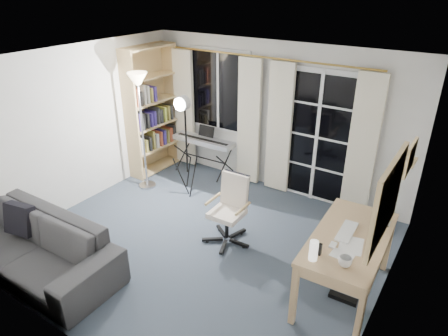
# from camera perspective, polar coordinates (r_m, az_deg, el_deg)

# --- Properties ---
(floor) EXTENTS (4.50, 4.00, 0.02)m
(floor) POSITION_cam_1_polar(r_m,az_deg,el_deg) (5.50, -3.09, -10.63)
(floor) COLOR #374150
(floor) RESTS_ON ground
(window) EXTENTS (1.20, 0.08, 1.40)m
(window) POSITION_cam_1_polar(r_m,az_deg,el_deg) (6.87, -0.69, 11.01)
(window) COLOR white
(window) RESTS_ON floor
(french_door) EXTENTS (1.32, 0.09, 2.11)m
(french_door) POSITION_cam_1_polar(r_m,az_deg,el_deg) (6.24, 13.20, 4.17)
(french_door) COLOR white
(french_door) RESTS_ON floor
(curtains) EXTENTS (3.60, 0.07, 2.13)m
(curtains) POSITION_cam_1_polar(r_m,az_deg,el_deg) (6.47, 5.62, 6.17)
(curtains) COLOR gold
(curtains) RESTS_ON floor
(bookshelf) EXTENTS (0.39, 1.05, 2.23)m
(bookshelf) POSITION_cam_1_polar(r_m,az_deg,el_deg) (7.21, -10.59, 7.61)
(bookshelf) COLOR tan
(bookshelf) RESTS_ON floor
(torchiere_lamp) EXTENTS (0.33, 0.33, 1.94)m
(torchiere_lamp) POSITION_cam_1_polar(r_m,az_deg,el_deg) (6.40, -12.02, 9.88)
(torchiere_lamp) COLOR #B2B2B7
(torchiere_lamp) RESTS_ON floor
(keyboard_piano) EXTENTS (1.16, 0.57, 0.83)m
(keyboard_piano) POSITION_cam_1_polar(r_m,az_deg,el_deg) (7.01, -2.93, 3.80)
(keyboard_piano) COLOR black
(keyboard_piano) RESTS_ON floor
(studio_light) EXTENTS (0.30, 0.34, 1.68)m
(studio_light) POSITION_cam_1_polar(r_m,az_deg,el_deg) (6.11, -5.85, 7.50)
(studio_light) COLOR black
(studio_light) RESTS_ON floor
(office_chair) EXTENTS (0.62, 0.65, 0.94)m
(office_chair) POSITION_cam_1_polar(r_m,az_deg,el_deg) (5.28, 1.03, -4.97)
(office_chair) COLOR black
(office_chair) RESTS_ON floor
(desk) EXTENTS (0.79, 1.48, 0.78)m
(desk) POSITION_cam_1_polar(r_m,az_deg,el_deg) (4.51, 17.44, -10.30)
(desk) COLOR tan
(desk) RESTS_ON floor
(monitor) EXTENTS (0.19, 0.56, 0.49)m
(monitor) POSITION_cam_1_polar(r_m,az_deg,el_deg) (4.65, 22.03, -4.17)
(monitor) COLOR silver
(monitor) RESTS_ON desk
(desk_clutter) EXTENTS (0.44, 0.89, 0.99)m
(desk_clutter) POSITION_cam_1_polar(r_m,az_deg,el_deg) (4.38, 15.60, -12.44)
(desk_clutter) COLOR white
(desk_clutter) RESTS_ON desk
(mug) EXTENTS (0.13, 0.11, 0.13)m
(mug) POSITION_cam_1_polar(r_m,az_deg,el_deg) (4.00, 16.93, -12.52)
(mug) COLOR silver
(mug) RESTS_ON desk
(wall_mirror) EXTENTS (0.04, 0.94, 0.74)m
(wall_mirror) POSITION_cam_1_polar(r_m,az_deg,el_deg) (3.63, 22.24, -4.21)
(wall_mirror) COLOR tan
(wall_mirror) RESTS_ON floor
(framed_print) EXTENTS (0.03, 0.42, 0.32)m
(framed_print) POSITION_cam_1_polar(r_m,az_deg,el_deg) (4.42, 25.06, 1.33)
(framed_print) COLOR tan
(framed_print) RESTS_ON floor
(wall_shelf) EXTENTS (0.16, 0.30, 0.18)m
(wall_shelf) POSITION_cam_1_polar(r_m,az_deg,el_deg) (4.96, 24.92, 1.47)
(wall_shelf) COLOR tan
(wall_shelf) RESTS_ON floor
(sofa) EXTENTS (2.33, 0.72, 0.91)m
(sofa) POSITION_cam_1_polar(r_m,az_deg,el_deg) (5.32, -26.09, -8.89)
(sofa) COLOR #313033
(sofa) RESTS_ON floor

